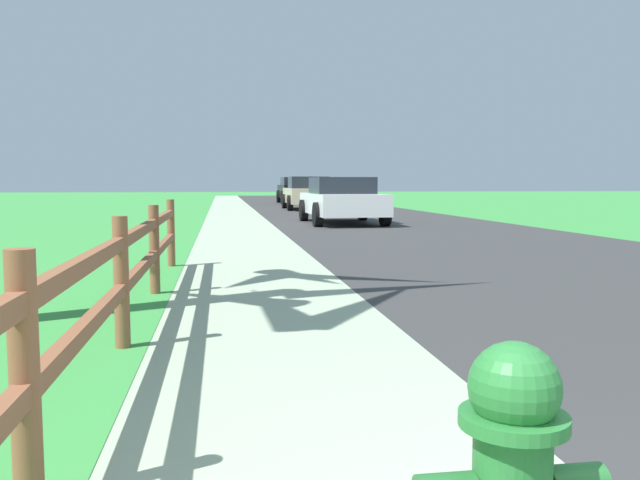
% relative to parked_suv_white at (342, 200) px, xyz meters
% --- Properties ---
extents(ground_plane, '(120.00, 120.00, 0.00)m').
position_rel_parked_suv_white_xyz_m(ground_plane, '(-2.09, 6.81, -0.70)').
color(ground_plane, green).
extents(road_asphalt, '(7.00, 66.00, 0.01)m').
position_rel_parked_suv_white_xyz_m(road_asphalt, '(1.41, 8.81, -0.69)').
color(road_asphalt, '#363636').
rests_on(road_asphalt, ground).
extents(curb_concrete, '(6.00, 66.00, 0.01)m').
position_rel_parked_suv_white_xyz_m(curb_concrete, '(-5.09, 8.81, -0.69)').
color(curb_concrete, '#9FAF93').
rests_on(curb_concrete, ground).
extents(grass_verge, '(5.00, 66.00, 0.00)m').
position_rel_parked_suv_white_xyz_m(grass_verge, '(-6.59, 8.81, -0.69)').
color(grass_verge, green).
rests_on(grass_verge, ground).
extents(rail_fence, '(0.11, 9.40, 0.97)m').
position_rel_parked_suv_white_xyz_m(rail_fence, '(-4.27, -14.00, -0.13)').
color(rail_fence, brown).
rests_on(rail_fence, ground).
extents(parked_suv_white, '(2.18, 4.42, 1.37)m').
position_rel_parked_suv_white_xyz_m(parked_suv_white, '(0.00, 0.00, 0.00)').
color(parked_suv_white, white).
rests_on(parked_suv_white, ground).
extents(parked_car_beige, '(2.15, 4.35, 1.48)m').
position_rel_parked_suv_white_xyz_m(parked_car_beige, '(0.34, 10.11, 0.04)').
color(parked_car_beige, '#C6B793').
rests_on(parked_car_beige, ground).
extents(parked_car_black, '(2.01, 4.51, 1.53)m').
position_rel_parked_suv_white_xyz_m(parked_car_black, '(0.79, 18.84, 0.11)').
color(parked_car_black, black).
rests_on(parked_car_black, ground).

